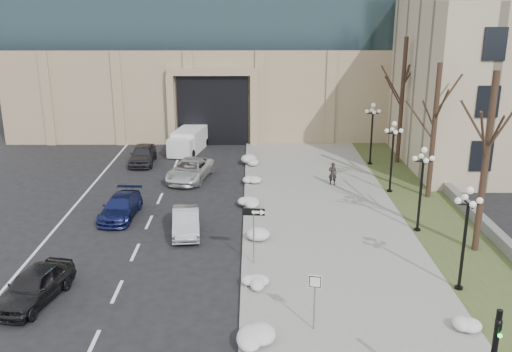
# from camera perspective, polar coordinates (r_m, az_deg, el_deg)

# --- Properties ---
(sidewalk) EXTENTS (9.00, 40.00, 0.12)m
(sidewalk) POSITION_cam_1_polar(r_m,az_deg,el_deg) (32.64, 6.94, -4.48)
(sidewalk) COLOR gray
(sidewalk) RESTS_ON ground
(curb) EXTENTS (0.30, 40.00, 0.14)m
(curb) POSITION_cam_1_polar(r_m,az_deg,el_deg) (32.38, -1.00, -4.51)
(curb) COLOR gray
(curb) RESTS_ON ground
(grass_strip) EXTENTS (4.00, 40.00, 0.10)m
(grass_strip) POSITION_cam_1_polar(r_m,az_deg,el_deg) (34.08, 17.88, -4.28)
(grass_strip) COLOR #3B4A25
(grass_strip) RESTS_ON ground
(stone_wall) EXTENTS (0.50, 30.00, 0.70)m
(stone_wall) POSITION_cam_1_polar(r_m,az_deg,el_deg) (36.40, 19.97, -2.61)
(stone_wall) COLOR slate
(stone_wall) RESTS_ON ground
(car_a) EXTENTS (2.66, 4.57, 1.46)m
(car_a) POSITION_cam_1_polar(r_m,az_deg,el_deg) (25.76, -21.29, -10.18)
(car_a) COLOR black
(car_a) RESTS_ON ground
(car_b) EXTENTS (1.83, 4.15, 1.32)m
(car_b) POSITION_cam_1_polar(r_m,az_deg,el_deg) (30.90, -7.01, -4.56)
(car_b) COLOR #B2B4BA
(car_b) RESTS_ON ground
(car_c) EXTENTS (2.07, 4.51, 1.28)m
(car_c) POSITION_cam_1_polar(r_m,az_deg,el_deg) (33.77, -13.38, -3.02)
(car_c) COLOR navy
(car_c) RESTS_ON ground
(car_d) EXTENTS (3.34, 5.47, 1.42)m
(car_d) POSITION_cam_1_polar(r_m,az_deg,el_deg) (39.91, -6.61, 0.61)
(car_d) COLOR silver
(car_d) RESTS_ON ground
(car_e) EXTENTS (1.93, 4.42, 1.48)m
(car_e) POSITION_cam_1_polar(r_m,az_deg,el_deg) (44.37, -11.25, 2.14)
(car_e) COLOR #302F34
(car_e) RESTS_ON ground
(pedestrian) EXTENTS (0.64, 0.49, 1.55)m
(pedestrian) POSITION_cam_1_polar(r_m,az_deg,el_deg) (38.51, 7.67, 0.23)
(pedestrian) COLOR black
(pedestrian) RESTS_ON sidewalk
(box_truck) EXTENTS (3.04, 5.98, 1.81)m
(box_truck) POSITION_cam_1_polar(r_m,az_deg,el_deg) (47.55, -6.71, 3.55)
(box_truck) COLOR silver
(box_truck) RESTS_ON ground
(one_way_sign) EXTENTS (1.08, 0.30, 2.88)m
(one_way_sign) POSITION_cam_1_polar(r_m,az_deg,el_deg) (26.39, 0.15, -4.31)
(one_way_sign) COLOR slate
(one_way_sign) RESTS_ON ground
(keep_sign) EXTENTS (0.50, 0.16, 2.38)m
(keep_sign) POSITION_cam_1_polar(r_m,az_deg,el_deg) (21.68, 5.90, -11.34)
(keep_sign) COLOR slate
(keep_sign) RESTS_ON ground
(snow_clump_b) EXTENTS (1.10, 1.60, 0.36)m
(snow_clump_b) POSITION_cam_1_polar(r_m,az_deg,el_deg) (21.80, 0.40, -15.49)
(snow_clump_b) COLOR silver
(snow_clump_b) RESTS_ON sidewalk
(snow_clump_c) EXTENTS (1.10, 1.60, 0.36)m
(snow_clump_c) POSITION_cam_1_polar(r_m,az_deg,el_deg) (25.43, -0.43, -10.35)
(snow_clump_c) COLOR silver
(snow_clump_c) RESTS_ON sidewalk
(snow_clump_d) EXTENTS (1.10, 1.60, 0.36)m
(snow_clump_d) POSITION_cam_1_polar(r_m,az_deg,el_deg) (30.09, 0.04, -5.79)
(snow_clump_d) COLOR silver
(snow_clump_d) RESTS_ON sidewalk
(snow_clump_e) EXTENTS (1.10, 1.60, 0.36)m
(snow_clump_e) POSITION_cam_1_polar(r_m,az_deg,el_deg) (34.70, -0.68, -2.57)
(snow_clump_e) COLOR silver
(snow_clump_e) RESTS_ON sidewalk
(snow_clump_f) EXTENTS (1.10, 1.60, 0.36)m
(snow_clump_f) POSITION_cam_1_polar(r_m,az_deg,el_deg) (38.75, -0.52, -0.42)
(snow_clump_f) COLOR silver
(snow_clump_f) RESTS_ON sidewalk
(snow_clump_g) EXTENTS (1.10, 1.60, 0.36)m
(snow_clump_g) POSITION_cam_1_polar(r_m,az_deg,el_deg) (43.03, -0.34, 1.40)
(snow_clump_g) COLOR silver
(snow_clump_g) RESTS_ON sidewalk
(snow_clump_h) EXTENTS (1.10, 1.60, 0.36)m
(snow_clump_h) POSITION_cam_1_polar(r_m,az_deg,el_deg) (23.65, 20.38, -13.85)
(snow_clump_h) COLOR silver
(snow_clump_h) RESTS_ON sidewalk
(lamppost_a) EXTENTS (1.18, 1.18, 4.76)m
(lamppost_a) POSITION_cam_1_polar(r_m,az_deg,el_deg) (25.45, 20.27, -4.61)
(lamppost_a) COLOR black
(lamppost_a) RESTS_ON ground
(lamppost_b) EXTENTS (1.18, 1.18, 4.76)m
(lamppost_b) POSITION_cam_1_polar(r_m,az_deg,el_deg) (31.25, 16.25, -0.20)
(lamppost_b) COLOR black
(lamppost_b) RESTS_ON ground
(lamppost_c) EXTENTS (1.18, 1.18, 4.76)m
(lamppost_c) POSITION_cam_1_polar(r_m,az_deg,el_deg) (37.28, 13.51, 2.81)
(lamppost_c) COLOR black
(lamppost_c) RESTS_ON ground
(lamppost_d) EXTENTS (1.18, 1.18, 4.76)m
(lamppost_d) POSITION_cam_1_polar(r_m,az_deg,el_deg) (43.45, 11.54, 4.97)
(lamppost_d) COLOR black
(lamppost_d) RESTS_ON ground
(tree_near) EXTENTS (3.20, 3.20, 9.00)m
(tree_near) POSITION_cam_1_polar(r_m,az_deg,el_deg) (29.02, 22.24, 3.52)
(tree_near) COLOR black
(tree_near) RESTS_ON ground
(tree_mid) EXTENTS (3.20, 3.20, 8.50)m
(tree_mid) POSITION_cam_1_polar(r_m,az_deg,el_deg) (36.43, 17.53, 6.08)
(tree_mid) COLOR black
(tree_mid) RESTS_ON ground
(tree_far) EXTENTS (3.20, 3.20, 9.50)m
(tree_far) POSITION_cam_1_polar(r_m,az_deg,el_deg) (43.90, 14.50, 8.99)
(tree_far) COLOR black
(tree_far) RESTS_ON ground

